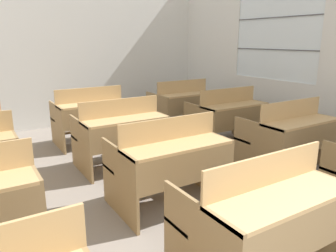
# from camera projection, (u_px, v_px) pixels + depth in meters

# --- Properties ---
(wall_back) EXTENTS (5.88, 0.06, 3.18)m
(wall_back) POSITION_uv_depth(u_px,v_px,m) (66.00, 45.00, 6.37)
(wall_back) COLOR silver
(wall_back) RESTS_ON ground_plane
(wall_right_with_window) EXTENTS (0.06, 6.89, 3.18)m
(wall_right_with_window) POSITION_uv_depth(u_px,v_px,m) (325.00, 48.00, 4.93)
(wall_right_with_window) COLOR silver
(wall_right_with_window) RESTS_ON ground_plane
(bench_front_center) EXTENTS (1.11, 0.80, 0.94)m
(bench_front_center) POSITION_uv_depth(u_px,v_px,m) (263.00, 216.00, 2.34)
(bench_front_center) COLOR #987A50
(bench_front_center) RESTS_ON ground_plane
(bench_second_center) EXTENTS (1.11, 0.80, 0.94)m
(bench_second_center) POSITION_uv_depth(u_px,v_px,m) (169.00, 162.00, 3.38)
(bench_second_center) COLOR olive
(bench_second_center) RESTS_ON ground_plane
(bench_second_right) EXTENTS (1.11, 0.80, 0.94)m
(bench_second_right) POSITION_uv_depth(u_px,v_px,m) (289.00, 135.00, 4.30)
(bench_second_right) COLOR #997A50
(bench_second_right) RESTS_ON ground_plane
(bench_third_center) EXTENTS (1.11, 0.80, 0.94)m
(bench_third_center) POSITION_uv_depth(u_px,v_px,m) (121.00, 133.00, 4.41)
(bench_third_center) COLOR #95764C
(bench_third_center) RESTS_ON ground_plane
(bench_third_right) EXTENTS (1.11, 0.80, 0.94)m
(bench_third_right) POSITION_uv_depth(u_px,v_px,m) (227.00, 117.00, 5.34)
(bench_third_right) COLOR olive
(bench_third_right) RESTS_ON ground_plane
(bench_back_center) EXTENTS (1.11, 0.80, 0.94)m
(bench_back_center) POSITION_uv_depth(u_px,v_px,m) (91.00, 115.00, 5.42)
(bench_back_center) COLOR #96774D
(bench_back_center) RESTS_ON ground_plane
(bench_back_right) EXTENTS (1.11, 0.80, 0.94)m
(bench_back_right) POSITION_uv_depth(u_px,v_px,m) (182.00, 104.00, 6.36)
(bench_back_right) COLOR #997A50
(bench_back_right) RESTS_ON ground_plane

